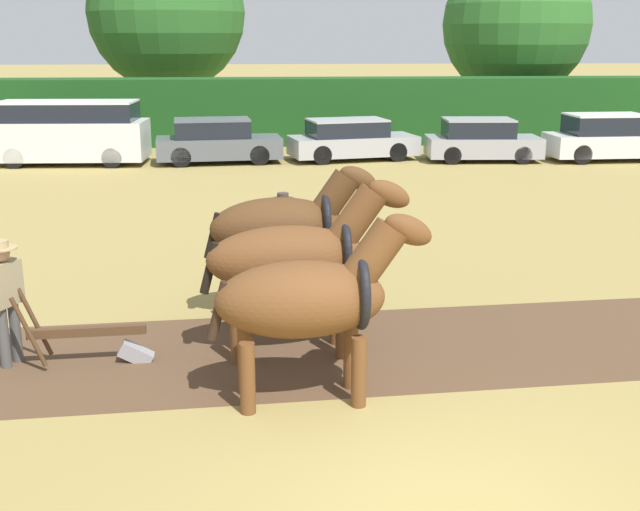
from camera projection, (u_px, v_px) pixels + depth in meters
The scene contains 14 objects.
hedgerow at pixel (307, 111), 31.95m from camera, with size 57.26×1.93×2.59m, color #194719.
tree_center_left at pixel (166, 12), 36.26m from camera, with size 7.10×7.10×8.77m.
tree_center at pixel (516, 24), 35.96m from camera, with size 6.60×6.60×7.99m.
draft_horse_lead_left at pixel (310, 298), 9.25m from camera, with size 2.69×1.09×2.31m.
draft_horse_lead_right at pixel (297, 257), 10.64m from camera, with size 2.88×1.08×2.45m.
draft_horse_trail_left at pixel (284, 228), 12.03m from camera, with size 2.68×1.10×2.40m.
plow at pixel (98, 340), 10.56m from camera, with size 1.75×0.49×1.13m.
farmer_at_plow at pixel (5, 293), 10.34m from camera, with size 0.42×0.60×1.69m.
farmer_beside_team at pixel (283, 231), 13.96m from camera, with size 0.40×0.61×1.59m.
parked_van at pixel (69, 132), 26.86m from camera, with size 5.20×2.21×2.10m.
parked_car_left at pixel (217, 142), 27.19m from camera, with size 4.35×2.14×1.50m.
parked_car_center_left at pixel (351, 140), 27.88m from camera, with size 4.64×2.66×1.42m.
parked_car_center at pixel (481, 141), 27.65m from camera, with size 3.94×1.97×1.45m.
parked_car_center_right at pixel (609, 138), 27.73m from camera, with size 4.36×1.96×1.60m.
Camera 1 is at (-1.62, -6.25, 4.20)m, focal length 45.00 mm.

